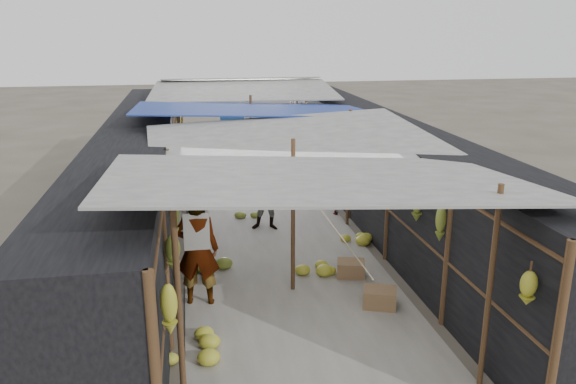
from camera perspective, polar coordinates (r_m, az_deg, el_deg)
aisle_slab at (r=12.84m, az=-2.37°, el=-3.04°), size 3.60×16.00×0.02m
stall_left at (r=12.45m, az=-14.84°, el=1.29°), size 1.40×15.00×2.30m
stall_right at (r=13.13m, az=9.33°, el=2.39°), size 1.40×15.00×2.30m
crate_near at (r=10.13m, az=6.40°, el=-7.78°), size 0.57×0.50×0.29m
crate_mid at (r=9.16m, az=9.31°, el=-10.59°), size 0.62×0.56×0.31m
crate_back at (r=18.21m, az=-5.75°, el=3.16°), size 0.54×0.50×0.28m
black_basin at (r=17.50m, az=1.07°, el=2.55°), size 0.63×0.63×0.19m
vendor_elderly at (r=8.95m, az=-9.19°, el=-5.78°), size 0.74×0.54×1.86m
shopper_blue at (r=12.15m, az=-2.05°, el=-0.50°), size 0.84×0.73×1.50m
vendor_seated at (r=13.24m, az=4.79°, el=-0.78°), size 0.34×0.52×0.77m
market_canopy at (r=12.60m, az=-2.60°, el=7.85°), size 5.62×15.20×2.77m
hanging_bananas at (r=12.13m, az=-2.09°, el=3.77°), size 3.96×13.98×0.75m
floor_bananas at (r=10.92m, az=-3.17°, el=-5.85°), size 3.97×9.81×0.34m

